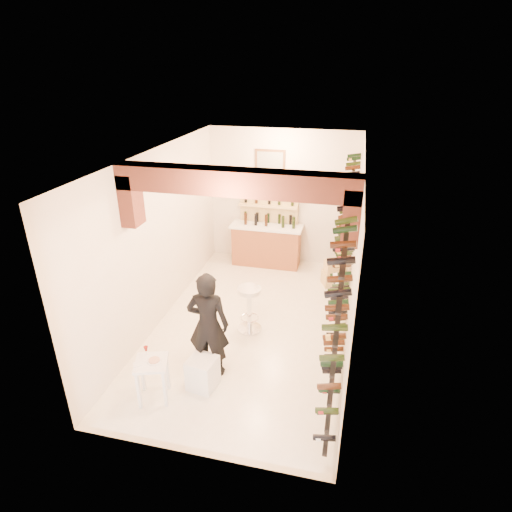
{
  "coord_description": "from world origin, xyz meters",
  "views": [
    {
      "loc": [
        1.62,
        -6.52,
        4.55
      ],
      "look_at": [
        0.0,
        0.3,
        1.3
      ],
      "focal_mm": 29.62,
      "sensor_mm": 36.0,
      "label": 1
    }
  ],
  "objects": [
    {
      "name": "ground",
      "position": [
        0.0,
        0.0,
        0.0
      ],
      "size": [
        6.0,
        6.0,
        0.0
      ],
      "primitive_type": "plane",
      "color": "white",
      "rests_on": "ground"
    },
    {
      "name": "room_shell",
      "position": [
        0.0,
        -0.26,
        2.25
      ],
      "size": [
        3.52,
        6.02,
        3.21
      ],
      "color": "silver",
      "rests_on": "ground"
    },
    {
      "name": "wine_rack",
      "position": [
        1.53,
        0.0,
        1.55
      ],
      "size": [
        0.32,
        5.7,
        2.56
      ],
      "color": "black",
      "rests_on": "ground"
    },
    {
      "name": "back_counter",
      "position": [
        -0.3,
        2.65,
        0.53
      ],
      "size": [
        1.7,
        0.62,
        1.29
      ],
      "color": "#98532F",
      "rests_on": "ground"
    },
    {
      "name": "back_shelving",
      "position": [
        -0.3,
        2.89,
        1.17
      ],
      "size": [
        1.4,
        0.31,
        2.73
      ],
      "color": "#DCC07C",
      "rests_on": "ground"
    },
    {
      "name": "tasting_table",
      "position": [
        -0.95,
        -2.18,
        0.54
      ],
      "size": [
        0.58,
        0.58,
        0.8
      ],
      "rotation": [
        0.0,
        0.0,
        0.32
      ],
      "color": "white",
      "rests_on": "ground"
    },
    {
      "name": "white_stool",
      "position": [
        -0.33,
        -1.79,
        0.25
      ],
      "size": [
        0.47,
        0.47,
        0.5
      ],
      "primitive_type": "cube",
      "rotation": [
        0.0,
        0.0,
        -0.17
      ],
      "color": "white",
      "rests_on": "ground"
    },
    {
      "name": "person",
      "position": [
        -0.34,
        -1.44,
        0.88
      ],
      "size": [
        0.68,
        0.48,
        1.77
      ],
      "primitive_type": "imported",
      "rotation": [
        0.0,
        0.0,
        3.23
      ],
      "color": "black",
      "rests_on": "ground"
    },
    {
      "name": "chrome_barstool",
      "position": [
        -0.02,
        -0.16,
        0.51
      ],
      "size": [
        0.45,
        0.45,
        0.88
      ],
      "rotation": [
        0.0,
        0.0,
        0.16
      ],
      "color": "silver",
      "rests_on": "ground"
    },
    {
      "name": "crate_lower",
      "position": [
        1.4,
        1.97,
        0.16
      ],
      "size": [
        0.62,
        0.53,
        0.31
      ],
      "primitive_type": "cube",
      "rotation": [
        0.0,
        0.0,
        0.38
      ],
      "color": "tan",
      "rests_on": "ground"
    },
    {
      "name": "crate_upper",
      "position": [
        1.4,
        1.97,
        0.44
      ],
      "size": [
        0.53,
        0.46,
        0.26
      ],
      "primitive_type": "cube",
      "rotation": [
        0.0,
        0.0,
        0.38
      ],
      "color": "tan",
      "rests_on": "crate_lower"
    }
  ]
}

